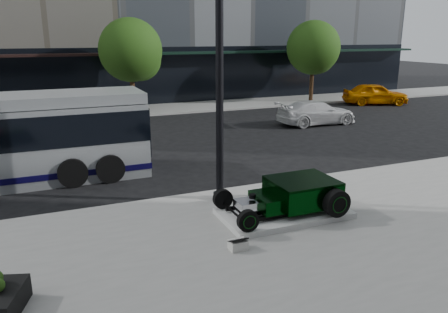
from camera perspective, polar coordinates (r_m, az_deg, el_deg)
name	(u,v)px	position (r m, az deg, el deg)	size (l,w,h in m)	color
ground	(180,177)	(15.41, -5.72, -2.65)	(120.00, 120.00, 0.00)	black
sidewalk_far	(115,112)	(28.73, -14.04, 5.65)	(70.00, 4.00, 0.12)	gray
street_trees	(133,53)	(27.64, -11.84, 13.15)	(29.80, 3.80, 5.70)	black
display_plinth	(284,213)	(11.92, 7.81, -7.33)	(3.40, 1.80, 0.15)	silver
hot_rod	(295,194)	(11.90, 9.29, -4.83)	(3.22, 2.00, 0.81)	black
info_plaque	(238,244)	(10.07, 1.85, -11.38)	(0.40, 0.30, 0.31)	silver
lamppost	(220,85)	(12.24, -0.58, 9.27)	(0.40, 0.40, 7.23)	black
white_sedan	(317,113)	(24.78, 11.99, 5.63)	(1.83, 4.50, 1.31)	silver
yellow_taxi	(375,94)	(33.08, 19.16, 7.74)	(1.78, 4.43, 1.51)	orange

